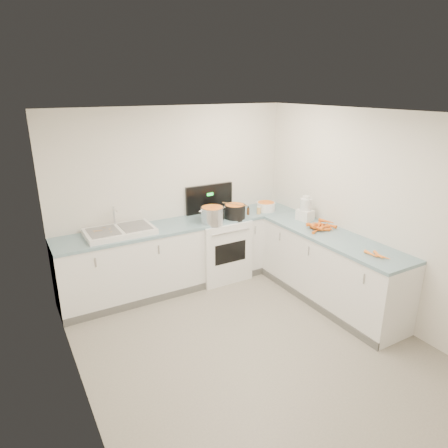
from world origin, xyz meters
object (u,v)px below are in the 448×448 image
food_processor (305,210)px  steel_pot (212,215)px  extract_bottle (248,211)px  black_pot (235,212)px  spice_jar (259,211)px  stove (219,247)px  mixing_bowl (266,206)px  sink (120,231)px

food_processor → steel_pot: bearing=154.4°
extract_bottle → food_processor: bearing=-47.9°
black_pot → food_processor: bearing=-35.7°
extract_bottle → spice_jar: 0.16m
stove → black_pot: bearing=-40.2°
spice_jar → black_pot: bearing=177.6°
stove → steel_pot: bearing=-139.8°
mixing_bowl → sink: bearing=177.4°
black_pot → sink: bearing=174.2°
stove → sink: size_ratio=1.58×
extract_bottle → spice_jar: (0.15, -0.05, 0.00)m
stove → steel_pot: size_ratio=4.16×
steel_pot → mixing_bowl: 0.97m
sink → food_processor: food_processor is taller
steel_pot → spice_jar: bearing=-0.3°
extract_bottle → food_processor: size_ratio=0.29×
mixing_bowl → black_pot: bearing=-173.6°
black_pot → mixing_bowl: black_pot is taller
sink → black_pot: sink is taller
mixing_bowl → extract_bottle: 0.34m
stove → extract_bottle: (0.43, -0.12, 0.52)m
black_pot → extract_bottle: (0.25, 0.03, -0.04)m
steel_pot → black_pot: 0.37m
mixing_bowl → food_processor: (0.21, -0.65, 0.09)m
stove → sink: stove is taller
stove → extract_bottle: size_ratio=13.39×
stove → extract_bottle: 0.68m
steel_pot → spice_jar: (0.78, -0.00, -0.05)m
extract_bottle → spice_jar: bearing=-18.6°
food_processor → spice_jar: bearing=125.5°
steel_pot → food_processor: bearing=-25.6°
stove → sink: 1.54m
spice_jar → stove: bearing=164.0°
stove → extract_bottle: stove is taller
extract_bottle → sink: bearing=176.0°
extract_bottle → steel_pot: bearing=-175.6°
sink → mixing_bowl: size_ratio=3.02×
sink → black_pot: bearing=-5.8°
stove → mixing_bowl: size_ratio=4.78×
sink → steel_pot: sink is taller
spice_jar → food_processor: 0.70m
black_pot → mixing_bowl: bearing=6.4°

